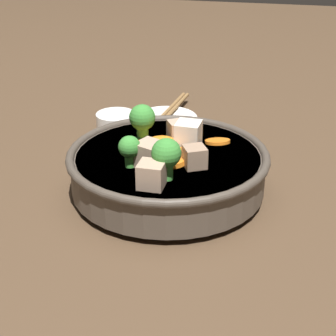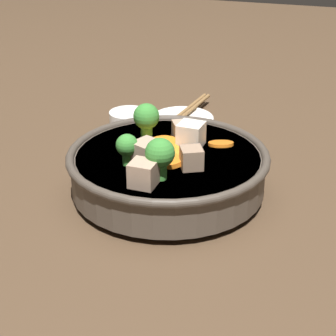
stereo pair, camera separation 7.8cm
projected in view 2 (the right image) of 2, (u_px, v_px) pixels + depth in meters
The scene contains 5 objects.
ground_plane at pixel (168, 193), 0.79m from camera, with size 3.00×3.00×0.00m, color #4C3826.
stirfry_bowl at pixel (168, 166), 0.78m from camera, with size 0.28×0.28×0.11m.
side_saucer at pixel (183, 120), 1.03m from camera, with size 0.11×0.11×0.01m.
tea_cup at pixel (129, 125), 0.96m from camera, with size 0.07×0.07×0.05m.
chopsticks_pair at pixel (183, 115), 1.02m from camera, with size 0.04×0.24×0.01m.
Camera 2 is at (0.23, -0.66, 0.39)m, focal length 60.00 mm.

